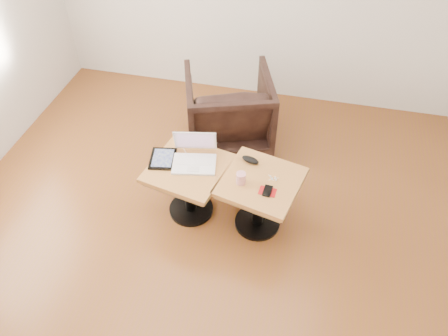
% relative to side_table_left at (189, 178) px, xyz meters
% --- Properties ---
extents(room_shell, '(4.52, 4.52, 2.71)m').
position_rel_side_table_left_xyz_m(room_shell, '(0.19, -0.26, 0.94)').
color(room_shell, brown).
rests_on(room_shell, ground).
extents(side_table_left, '(0.71, 0.71, 0.55)m').
position_rel_side_table_left_xyz_m(side_table_left, '(0.00, 0.00, 0.00)').
color(side_table_left, black).
rests_on(side_table_left, ground).
extents(side_table_right, '(0.72, 0.72, 0.55)m').
position_rel_side_table_left_xyz_m(side_table_right, '(0.61, -0.02, 0.00)').
color(side_table_right, black).
rests_on(side_table_right, ground).
extents(laptop, '(0.40, 0.37, 0.24)m').
position_rel_side_table_left_xyz_m(laptop, '(0.04, 0.08, 0.19)').
color(laptop, white).
rests_on(laptop, side_table_left).
extents(tablet, '(0.25, 0.29, 0.02)m').
position_rel_side_table_left_xyz_m(tablet, '(-0.23, 0.03, 0.15)').
color(tablet, black).
rests_on(tablet, side_table_left).
extents(charging_adapter, '(0.04, 0.04, 0.02)m').
position_rel_side_table_left_xyz_m(charging_adapter, '(-0.17, 0.28, 0.15)').
color(charging_adapter, white).
rests_on(charging_adapter, side_table_left).
extents(glasses_case, '(0.16, 0.11, 0.05)m').
position_rel_side_table_left_xyz_m(glasses_case, '(0.49, 0.17, 0.16)').
color(glasses_case, black).
rests_on(glasses_case, side_table_right).
extents(striped_cup, '(0.09, 0.09, 0.10)m').
position_rel_side_table_left_xyz_m(striped_cup, '(0.46, -0.08, 0.19)').
color(striped_cup, '#CB3C51').
rests_on(striped_cup, side_table_right).
extents(earbuds_tangle, '(0.08, 0.05, 0.02)m').
position_rel_side_table_left_xyz_m(earbuds_tangle, '(0.70, 0.02, 0.14)').
color(earbuds_tangle, white).
rests_on(earbuds_tangle, side_table_right).
extents(phone_on_sleeve, '(0.14, 0.12, 0.02)m').
position_rel_side_table_left_xyz_m(phone_on_sleeve, '(0.68, -0.13, 0.14)').
color(phone_on_sleeve, maroon).
rests_on(phone_on_sleeve, side_table_right).
extents(armchair, '(1.05, 1.07, 0.77)m').
position_rel_side_table_left_xyz_m(armchair, '(0.11, 1.04, -0.02)').
color(armchair, black).
rests_on(armchair, ground).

